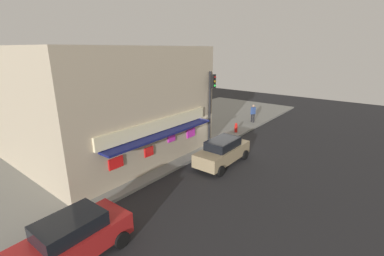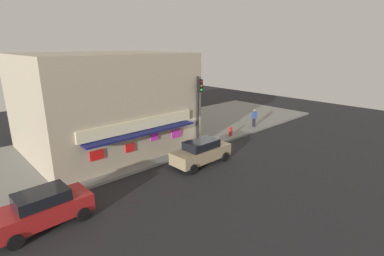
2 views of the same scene
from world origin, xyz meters
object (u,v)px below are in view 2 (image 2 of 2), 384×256
at_px(fire_hydrant, 231,131).
at_px(pedestrian, 254,117).
at_px(trash_can, 184,138).
at_px(parked_car_tan, 201,152).
at_px(traffic_light, 199,103).
at_px(parked_car_red, 43,208).

relative_size(fire_hydrant, pedestrian, 0.47).
bearing_deg(trash_can, parked_car_tan, -115.00).
distance_m(traffic_light, parked_car_red, 12.84).
bearing_deg(fire_hydrant, pedestrian, 4.67).
bearing_deg(traffic_light, fire_hydrant, 0.14).
bearing_deg(traffic_light, pedestrian, 2.38).
bearing_deg(trash_can, traffic_light, -82.18).
xyz_separation_m(pedestrian, parked_car_red, (-20.26, -2.87, -0.28)).
bearing_deg(trash_can, pedestrian, -8.14).
bearing_deg(traffic_light, parked_car_red, -168.33).
height_order(fire_hydrant, trash_can, fire_hydrant).
xyz_separation_m(fire_hydrant, parked_car_tan, (-6.05, -2.37, 0.29)).
bearing_deg(parked_car_red, parked_car_tan, 0.94).
xyz_separation_m(fire_hydrant, pedestrian, (3.96, 0.32, 0.57)).
bearing_deg(fire_hydrant, traffic_light, -179.86).
xyz_separation_m(pedestrian, parked_car_tan, (-10.01, -2.70, -0.29)).
bearing_deg(pedestrian, trash_can, 171.86).
distance_m(fire_hydrant, parked_car_tan, 6.51).
height_order(fire_hydrant, pedestrian, pedestrian).
bearing_deg(parked_car_red, fire_hydrant, 8.86).
bearing_deg(parked_car_tan, trash_can, 65.00).
bearing_deg(pedestrian, fire_hydrant, -175.33).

